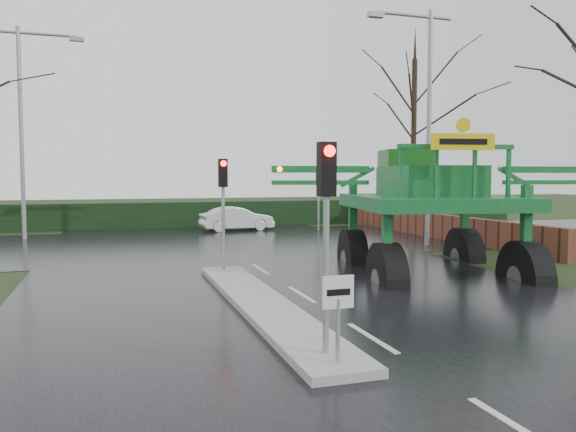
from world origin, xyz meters
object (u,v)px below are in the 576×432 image
object	(u,v)px
traffic_signal_near	(327,202)
traffic_signal_far	(319,184)
street_light_left_far	(28,113)
crop_sprayer	(385,186)
keep_left_sign	(338,305)
traffic_signal_mid	(223,190)
street_light_right	(423,106)
white_sedan	(237,231)

from	to	relation	value
traffic_signal_near	traffic_signal_far	size ratio (longest dim) A/B	1.00
traffic_signal_near	street_light_left_far	distance (m)	22.37
traffic_signal_near	crop_sprayer	xyz separation A→B (m)	(4.17, 6.11, 0.14)
keep_left_sign	traffic_signal_mid	bearing A→B (deg)	90.00
street_light_right	crop_sprayer	xyz separation A→B (m)	(-5.32, -6.90, -3.26)
crop_sprayer	white_sedan	bearing A→B (deg)	103.58
keep_left_sign	street_light_left_far	size ratio (longest dim) A/B	0.14
keep_left_sign	traffic_signal_near	world-z (taller)	traffic_signal_near
crop_sprayer	white_sedan	world-z (taller)	crop_sprayer
crop_sprayer	traffic_signal_far	bearing A→B (deg)	87.08
keep_left_sign	traffic_signal_mid	xyz separation A→B (m)	(0.00, 8.99, 1.53)
white_sedan	traffic_signal_far	bearing A→B (deg)	-108.65
traffic_signal_mid	street_light_right	bearing A→B (deg)	25.40
street_light_left_far	traffic_signal_near	bearing A→B (deg)	-71.83
traffic_signal_mid	street_light_left_far	bearing A→B (deg)	118.86
traffic_signal_near	keep_left_sign	bearing A→B (deg)	-90.00
crop_sprayer	keep_left_sign	bearing A→B (deg)	-111.57
traffic_signal_near	traffic_signal_far	xyz separation A→B (m)	(7.80, 21.02, 0.00)
traffic_signal_far	street_light_right	size ratio (longest dim) A/B	0.35
street_light_left_far	crop_sprayer	size ratio (longest dim) A/B	0.98
street_light_left_far	white_sedan	world-z (taller)	street_light_left_far
keep_left_sign	traffic_signal_far	bearing A→B (deg)	70.07
traffic_signal_mid	white_sedan	world-z (taller)	traffic_signal_mid
traffic_signal_mid	traffic_signal_far	size ratio (longest dim) A/B	1.00
keep_left_sign	crop_sprayer	bearing A→B (deg)	57.68
traffic_signal_far	street_light_right	distance (m)	8.86
street_light_left_far	white_sedan	bearing A→B (deg)	5.90
traffic_signal_far	street_light_left_far	world-z (taller)	street_light_left_far
keep_left_sign	traffic_signal_near	bearing A→B (deg)	90.00
keep_left_sign	traffic_signal_near	size ratio (longest dim) A/B	0.38
traffic_signal_near	white_sedan	bearing A→B (deg)	81.29
crop_sprayer	street_light_left_far	bearing A→B (deg)	137.35
keep_left_sign	street_light_right	distance (m)	17.23
crop_sprayer	white_sedan	xyz separation A→B (m)	(-0.79, 15.96, -2.73)
keep_left_sign	traffic_signal_near	xyz separation A→B (m)	(0.00, 0.49, 1.53)
traffic_signal_far	white_sedan	size ratio (longest dim) A/B	0.88
white_sedan	street_light_right	bearing A→B (deg)	-151.23
street_light_right	crop_sprayer	bearing A→B (deg)	-127.63
street_light_left_far	traffic_signal_mid	bearing A→B (deg)	-61.14
traffic_signal_near	white_sedan	world-z (taller)	traffic_signal_near
traffic_signal_mid	street_light_right	world-z (taller)	street_light_right
keep_left_sign	traffic_signal_mid	distance (m)	9.12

